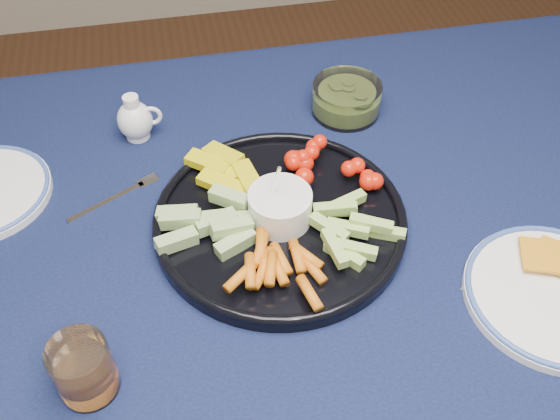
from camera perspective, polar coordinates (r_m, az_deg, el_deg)
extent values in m
cube|color=#492D18|center=(0.85, 7.14, -6.22)|extent=(1.60, 1.00, 0.04)
cube|color=black|center=(0.83, 7.29, -5.27)|extent=(1.66, 1.06, 0.01)
cube|color=black|center=(1.30, -0.05, 9.04)|extent=(1.66, 0.01, 0.30)
cylinder|color=black|center=(0.86, 0.00, -1.10)|extent=(0.35, 0.35, 0.02)
torus|color=black|center=(0.85, 0.00, -0.59)|extent=(0.35, 0.35, 0.01)
cylinder|color=white|center=(0.84, 0.00, 0.30)|extent=(0.09, 0.09, 0.05)
cylinder|color=white|center=(0.83, 0.00, 1.21)|extent=(0.08, 0.08, 0.01)
cylinder|color=white|center=(1.03, -12.85, 6.75)|extent=(0.04, 0.04, 0.01)
ellipsoid|color=white|center=(1.01, -13.11, 7.98)|extent=(0.06, 0.06, 0.06)
cylinder|color=white|center=(0.99, -13.43, 9.46)|extent=(0.02, 0.02, 0.02)
torus|color=white|center=(1.00, -11.70, 8.43)|extent=(0.04, 0.01, 0.03)
torus|color=#3D5BAC|center=(1.00, -13.32, 8.95)|extent=(0.03, 0.03, 0.00)
cylinder|color=white|center=(1.05, 6.10, 10.11)|extent=(0.11, 0.11, 0.05)
cylinder|color=#5E7421|center=(1.05, 6.06, 9.70)|extent=(0.09, 0.09, 0.03)
cylinder|color=white|center=(0.86, 23.67, -7.18)|extent=(0.22, 0.22, 0.01)
torus|color=#3D5BAC|center=(0.85, 23.81, -6.90)|extent=(0.22, 0.22, 0.01)
cylinder|color=white|center=(0.73, -17.52, -13.71)|extent=(0.07, 0.07, 0.08)
cylinder|color=orange|center=(0.74, -17.22, -14.37)|extent=(0.06, 0.06, 0.04)
cube|color=white|center=(0.93, -15.59, 0.67)|extent=(0.11, 0.06, 0.00)
cube|color=white|center=(0.95, -11.96, 2.58)|extent=(0.04, 0.03, 0.00)
cube|color=white|center=(0.84, 21.10, -8.45)|extent=(0.12, 0.10, 0.00)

